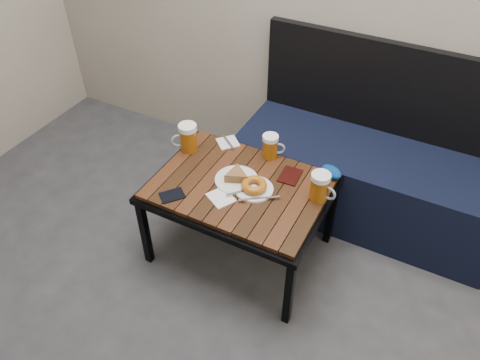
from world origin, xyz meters
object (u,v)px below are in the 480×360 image
at_px(beer_mug_left, 188,137).
at_px(passport_burgundy, 290,176).
at_px(knit_pouch, 331,172).
at_px(plate_pie, 236,177).
at_px(bench, 367,175).
at_px(plate_bagel, 254,187).
at_px(cafe_table, 240,191).
at_px(beer_mug_right, 320,187).
at_px(beer_mug_centre, 271,146).
at_px(passport_navy, 172,195).

xyz_separation_m(beer_mug_left, passport_burgundy, (0.55, 0.04, -0.07)).
bearing_deg(knit_pouch, plate_pie, -147.44).
xyz_separation_m(bench, knit_pouch, (-0.12, -0.33, 0.22)).
height_order(plate_bagel, knit_pouch, plate_bagel).
bearing_deg(passport_burgundy, plate_pie, -147.66).
xyz_separation_m(bench, cafe_table, (-0.48, -0.59, 0.16)).
bearing_deg(plate_pie, bench, 48.86).
xyz_separation_m(bench, plate_pie, (-0.50, -0.58, 0.22)).
xyz_separation_m(beer_mug_left, plate_pie, (0.34, -0.11, -0.05)).
xyz_separation_m(bench, beer_mug_right, (-0.12, -0.51, 0.27)).
relative_size(beer_mug_centre, plate_pie, 0.62).
distance_m(bench, plate_bagel, 0.75).
xyz_separation_m(beer_mug_left, passport_navy, (0.12, -0.33, -0.07)).
distance_m(beer_mug_left, plate_bagel, 0.46).
bearing_deg(passport_burgundy, beer_mug_right, -28.41).
bearing_deg(bench, plate_pie, -131.14).
distance_m(cafe_table, plate_pie, 0.07).
distance_m(plate_pie, passport_burgundy, 0.26).
bearing_deg(beer_mug_left, knit_pouch, 153.40).
distance_m(passport_navy, passport_burgundy, 0.57).
height_order(bench, knit_pouch, bench).
relative_size(beer_mug_centre, passport_burgundy, 0.99).
xyz_separation_m(beer_mug_centre, plate_bagel, (0.04, -0.27, -0.04)).
relative_size(bench, beer_mug_left, 9.41).
height_order(passport_navy, knit_pouch, knit_pouch).
bearing_deg(passport_navy, bench, 87.58).
height_order(bench, plate_pie, bench).
relative_size(bench, beer_mug_centre, 10.98).
height_order(beer_mug_centre, knit_pouch, beer_mug_centre).
height_order(beer_mug_centre, plate_bagel, beer_mug_centre).
bearing_deg(plate_bagel, knit_pouch, 43.15).
distance_m(bench, beer_mug_left, 1.00).
height_order(plate_pie, plate_bagel, plate_pie).
xyz_separation_m(beer_mug_right, plate_pie, (-0.39, -0.07, -0.05)).
distance_m(plate_bagel, passport_navy, 0.38).
xyz_separation_m(beer_mug_right, passport_burgundy, (-0.18, 0.08, -0.07)).
bearing_deg(bench, beer_mug_centre, -143.25).
height_order(beer_mug_left, passport_burgundy, beer_mug_left).
relative_size(passport_navy, passport_burgundy, 0.85).
bearing_deg(beer_mug_right, bench, 88.19).
bearing_deg(passport_navy, passport_burgundy, 80.93).
xyz_separation_m(beer_mug_left, beer_mug_right, (0.73, -0.04, -0.00)).
relative_size(beer_mug_right, passport_navy, 1.30).
xyz_separation_m(plate_bagel, passport_navy, (-0.32, -0.21, -0.02)).
distance_m(beer_mug_centre, passport_navy, 0.55).
relative_size(cafe_table, beer_mug_centre, 6.59).
xyz_separation_m(beer_mug_centre, passport_navy, (-0.28, -0.48, -0.06)).
bearing_deg(knit_pouch, bench, 70.26).
xyz_separation_m(cafe_table, beer_mug_right, (0.36, 0.08, 0.12)).
bearing_deg(knit_pouch, passport_burgundy, -151.29).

